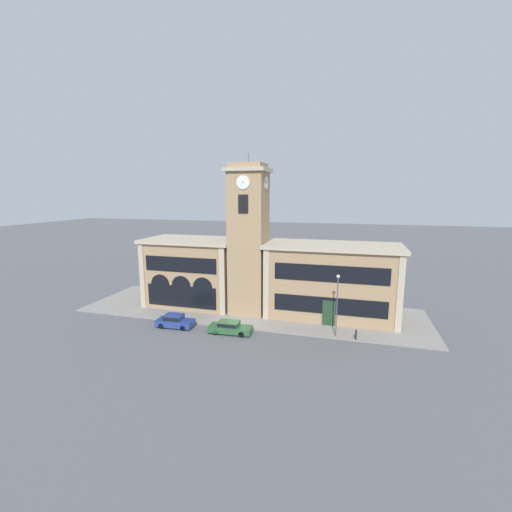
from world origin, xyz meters
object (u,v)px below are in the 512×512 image
Objects in this scene: street_lamp at (337,297)px; bollard at (356,335)px; parked_car_near at (175,321)px; parked_car_mid at (230,327)px.

bollard is (2.08, -0.29, -3.85)m from street_lamp.
parked_car_mid is at bearing -2.36° from parked_car_near.
street_lamp reaches higher than parked_car_mid.
parked_car_mid is 12.21m from street_lamp.
street_lamp is at bearing 172.11° from bollard.
parked_car_near is 20.40m from bollard.
parked_car_near is 6.81m from parked_car_mid.
parked_car_near is at bearing -175.16° from bollard.
street_lamp is (18.24, 2.01, 3.75)m from parked_car_near.
bollard is at bearing 4.90° from parked_car_mid.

